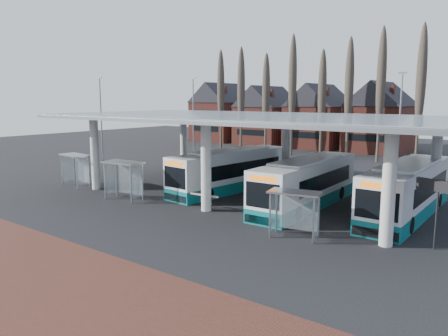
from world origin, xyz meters
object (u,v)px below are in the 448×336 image
Objects in this scene: bus_2 at (307,184)px; bus_3 at (408,191)px; bus_1 at (231,171)px; shelter_1 at (125,172)px; shelter_2 at (295,204)px; shelter_0 at (77,163)px.

bus_3 is at bearing 12.76° from bus_2.
bus_1 is 0.99× the size of bus_3.
shelter_2 is at bearing -7.47° from shelter_1.
bus_3 reaches higher than shelter_2.
bus_2 reaches higher than shelter_1.
bus_2 reaches higher than shelter_0.
shelter_0 is 1.04× the size of shelter_2.
shelter_1 is at bearing -156.75° from bus_3.
bus_2 is at bearing 21.75° from shelter_0.
bus_1 reaches higher than shelter_1.
shelter_1 reaches higher than shelter_0.
bus_1 is 8.77m from shelter_1.
bus_3 is 26.61m from shelter_0.
shelter_1 is (-4.49, -7.52, 0.50)m from bus_1.
bus_2 is 20.03m from shelter_0.
bus_3 is 19.99m from shelter_1.
shelter_1 reaches higher than shelter_2.
shelter_2 is at bearing 2.44° from shelter_0.
shelter_0 is 0.97× the size of shelter_1.
bus_2 is at bearing -165.63° from bus_3.
shelter_1 is at bearing -154.05° from bus_2.
shelter_0 is 22.00m from shelter_2.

